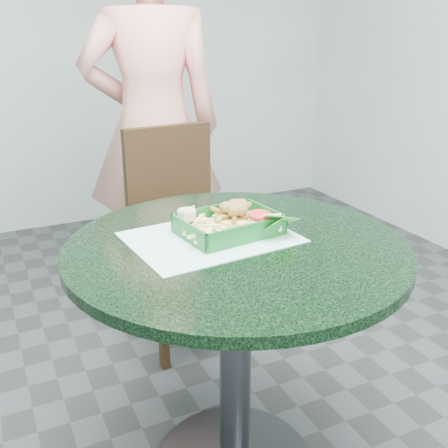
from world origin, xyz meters
name	(u,v)px	position (x,y,z in m)	size (l,w,h in m)	color
wall_back	(59,13)	(0.00, 2.50, 1.40)	(4.00, 0.04, 2.80)	silver
cafe_table	(236,304)	(0.00, 0.00, 0.58)	(0.93, 0.93, 0.75)	#33343A
dining_chair	(178,221)	(0.14, 0.83, 0.53)	(0.39, 0.40, 0.93)	brown
diner_person	(152,95)	(0.15, 1.15, 1.03)	(0.75, 0.49, 2.06)	#F0998B
placemat	(211,244)	(-0.05, 0.06, 0.75)	(0.44, 0.33, 0.00)	#ABF1EA
food_basket	(229,235)	(0.01, 0.07, 0.77)	(0.26, 0.19, 0.05)	#135E1F
crab_sandwich	(237,219)	(0.05, 0.09, 0.80)	(0.13, 0.13, 0.08)	#E3B851
fries_pile	(201,232)	(-0.07, 0.07, 0.79)	(0.11, 0.12, 0.04)	#FFEE8D
sauce_ramekin	(189,219)	(-0.08, 0.15, 0.80)	(0.05, 0.05, 0.03)	silver
garnish_cup	(265,230)	(0.09, 0.00, 0.79)	(0.12, 0.11, 0.05)	white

